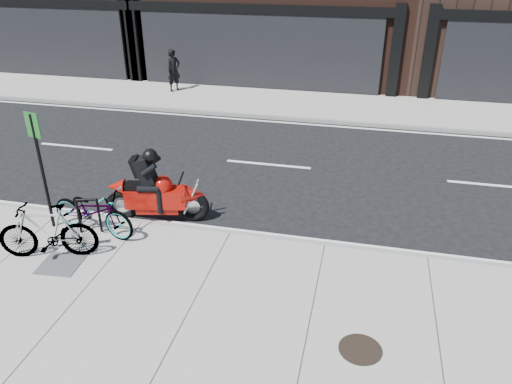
% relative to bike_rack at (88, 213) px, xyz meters
% --- Properties ---
extents(ground, '(120.00, 120.00, 0.00)m').
position_rel_bike_rack_xyz_m(ground, '(2.87, 2.60, -0.60)').
color(ground, black).
rests_on(ground, ground).
extents(sidewalk_near, '(60.00, 6.00, 0.13)m').
position_rel_bike_rack_xyz_m(sidewalk_near, '(2.87, -2.40, -0.53)').
color(sidewalk_near, gray).
rests_on(sidewalk_near, ground).
extents(sidewalk_far, '(60.00, 3.50, 0.13)m').
position_rel_bike_rack_xyz_m(sidewalk_far, '(2.87, 10.35, -0.53)').
color(sidewalk_far, gray).
rests_on(sidewalk_far, ground).
extents(bike_rack, '(0.46, 0.18, 0.79)m').
position_rel_bike_rack_xyz_m(bike_rack, '(0.00, 0.00, 0.00)').
color(bike_rack, black).
rests_on(bike_rack, sidewalk_near).
extents(bicycle_front, '(2.07, 1.04, 1.04)m').
position_rel_bike_rack_xyz_m(bicycle_front, '(0.11, 0.00, 0.05)').
color(bicycle_front, gray).
rests_on(bicycle_front, sidewalk_near).
extents(bicycle_rear, '(1.96, 1.02, 1.13)m').
position_rel_bike_rack_xyz_m(bicycle_rear, '(-0.28, -0.99, 0.10)').
color(bicycle_rear, gray).
rests_on(bicycle_rear, sidewalk_near).
extents(motorcycle, '(2.30, 0.80, 1.73)m').
position_rel_bike_rack_xyz_m(motorcycle, '(1.19, 1.02, 0.11)').
color(motorcycle, black).
rests_on(motorcycle, ground).
extents(pedestrian, '(0.66, 0.73, 1.66)m').
position_rel_bike_rack_xyz_m(pedestrian, '(-2.33, 10.83, 0.37)').
color(pedestrian, black).
rests_on(pedestrian, sidewalk_far).
extents(manhole_cover, '(0.85, 0.85, 0.02)m').
position_rel_bike_rack_xyz_m(manhole_cover, '(5.69, -2.18, -0.46)').
color(manhole_cover, black).
rests_on(manhole_cover, sidewalk_near).
extents(utility_grate, '(0.81, 0.81, 0.02)m').
position_rel_bike_rack_xyz_m(utility_grate, '(0.03, -1.21, -0.46)').
color(utility_grate, '#414243').
rests_on(utility_grate, sidewalk_near).
extents(sign_post, '(0.34, 0.10, 2.55)m').
position_rel_bike_rack_xyz_m(sign_post, '(-0.92, 0.04, 1.05)').
color(sign_post, black).
rests_on(sign_post, sidewalk_near).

